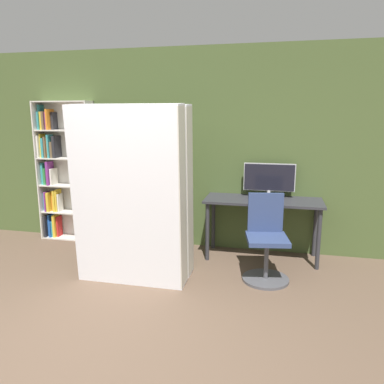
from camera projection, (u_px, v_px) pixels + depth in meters
ground_plane at (66, 380)px, 2.62m from camera, size 16.00×16.00×0.00m
wall_back at (176, 150)px, 5.16m from camera, size 8.00×0.06×2.70m
desk at (263, 207)px, 4.73m from camera, size 1.46×0.57×0.78m
monitor at (269, 179)px, 4.81m from camera, size 0.65×0.21×0.44m
office_chair at (266, 245)px, 4.17m from camera, size 0.52×0.52×0.96m
bookshelf at (62, 172)px, 5.48m from camera, size 0.84×0.26×2.01m
mattress_near at (129, 197)px, 3.96m from camera, size 1.20×0.36×1.94m
mattress_far at (140, 191)px, 4.27m from camera, size 1.20×0.35×1.94m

